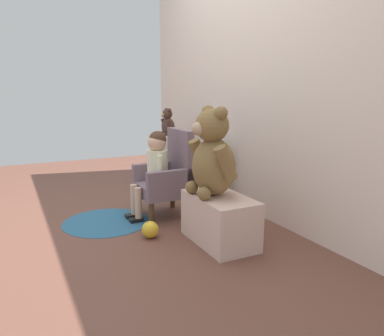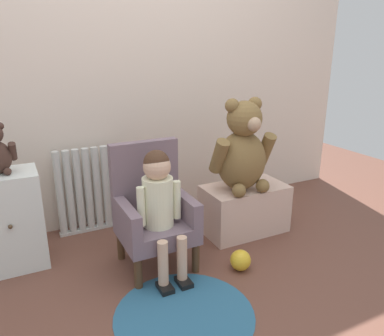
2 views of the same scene
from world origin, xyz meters
name	(u,v)px [view 1 (image 1 of 2)]	position (x,y,z in m)	size (l,w,h in m)	color
ground_plane	(122,226)	(0.00, 0.00, 0.00)	(6.00, 6.00, 0.00)	brown
back_wall	(247,70)	(0.00, 1.13, 1.20)	(3.80, 0.05, 2.40)	beige
radiator	(213,169)	(-0.35, 1.00, 0.30)	(0.43, 0.05, 0.60)	silver
small_dresser	(169,163)	(-0.84, 0.75, 0.29)	(0.35, 0.30, 0.57)	silver
child_armchair	(168,177)	(-0.09, 0.43, 0.33)	(0.41, 0.39, 0.72)	slate
child_figure	(155,162)	(-0.09, 0.31, 0.46)	(0.25, 0.35, 0.71)	#E7E8C3
low_bench	(220,219)	(0.61, 0.51, 0.17)	(0.57, 0.32, 0.33)	beige
large_teddy_bear	(213,157)	(0.55, 0.48, 0.60)	(0.44, 0.31, 0.60)	brown
small_teddy_bear	(168,123)	(-0.86, 0.75, 0.70)	(0.20, 0.14, 0.28)	#412B23
floor_rug	(106,222)	(-0.14, -0.09, 0.00)	(0.68, 0.68, 0.01)	#2A5E80
toy_ball	(150,230)	(0.32, 0.11, 0.06)	(0.12, 0.12, 0.12)	gold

